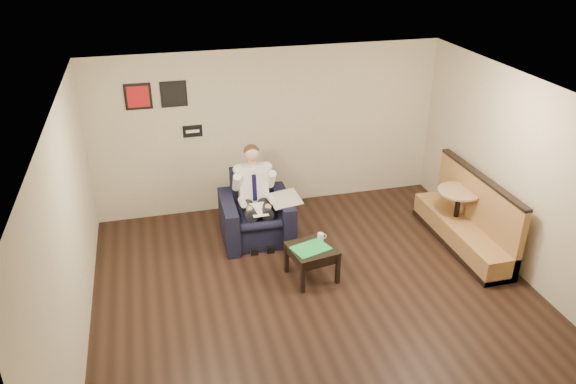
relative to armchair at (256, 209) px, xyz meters
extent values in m
plane|color=black|center=(0.49, -1.84, -0.53)|extent=(6.00, 6.00, 0.00)
cube|color=beige|center=(0.49, 1.16, 0.87)|extent=(6.00, 0.02, 2.80)
cube|color=beige|center=(0.49, -4.84, 0.87)|extent=(6.00, 0.02, 2.80)
cube|color=beige|center=(-2.51, -1.84, 0.87)|extent=(0.02, 6.00, 2.80)
cube|color=beige|center=(3.49, -1.84, 0.87)|extent=(0.02, 6.00, 2.80)
cube|color=white|center=(0.49, -1.84, 2.27)|extent=(6.00, 6.00, 0.02)
cube|color=black|center=(-0.81, 1.15, 0.97)|extent=(0.32, 0.02, 0.20)
cube|color=red|center=(-1.61, 1.15, 1.62)|extent=(0.42, 0.03, 0.42)
cube|color=black|center=(-1.06, 1.15, 1.62)|extent=(0.42, 0.03, 0.42)
cube|color=black|center=(0.00, 0.00, 0.00)|extent=(1.12, 1.12, 1.05)
cube|color=white|center=(-0.01, -0.25, 0.12)|extent=(0.25, 0.35, 0.01)
cube|color=silver|center=(0.44, -0.13, 0.19)|extent=(0.47, 0.58, 0.01)
cube|color=black|center=(0.54, -1.28, -0.27)|extent=(0.71, 0.71, 0.50)
cube|color=green|center=(0.51, -1.31, -0.02)|extent=(0.59, 0.49, 0.01)
cylinder|color=white|center=(0.72, -1.12, 0.03)|extent=(0.11, 0.11, 0.11)
cube|color=black|center=(0.57, -1.10, -0.02)|extent=(0.16, 0.08, 0.01)
cube|color=olive|center=(3.08, -1.02, 0.05)|extent=(0.54, 2.26, 1.15)
cylinder|color=#A27B58|center=(3.09, -0.79, -0.10)|extent=(0.89, 0.89, 0.85)
camera|label=1|loc=(-1.48, -7.71, 4.18)|focal=35.00mm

